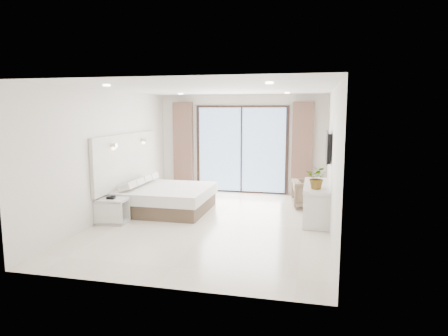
{
  "coord_description": "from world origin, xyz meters",
  "views": [
    {
      "loc": [
        1.98,
        -7.7,
        2.3
      ],
      "look_at": [
        0.12,
        0.4,
        1.08
      ],
      "focal_mm": 32.0,
      "sensor_mm": 36.0,
      "label": 1
    }
  ],
  "objects_px": {
    "nightstand": "(113,211)",
    "console_desk": "(317,194)",
    "bed": "(165,198)",
    "armchair": "(308,192)"
  },
  "relations": [
    {
      "from": "nightstand",
      "to": "console_desk",
      "type": "height_order",
      "value": "console_desk"
    },
    {
      "from": "bed",
      "to": "console_desk",
      "type": "relative_size",
      "value": 1.17
    },
    {
      "from": "bed",
      "to": "console_desk",
      "type": "bearing_deg",
      "value": -0.96
    },
    {
      "from": "bed",
      "to": "nightstand",
      "type": "xyz_separation_m",
      "value": [
        -0.67,
        -1.2,
        -0.03
      ]
    },
    {
      "from": "bed",
      "to": "nightstand",
      "type": "relative_size",
      "value": 3.34
    },
    {
      "from": "nightstand",
      "to": "bed",
      "type": "bearing_deg",
      "value": 56.57
    },
    {
      "from": "console_desk",
      "to": "armchair",
      "type": "height_order",
      "value": "console_desk"
    },
    {
      "from": "console_desk",
      "to": "armchair",
      "type": "xyz_separation_m",
      "value": [
        -0.19,
        1.1,
        -0.21
      ]
    },
    {
      "from": "armchair",
      "to": "console_desk",
      "type": "bearing_deg",
      "value": -179.29
    },
    {
      "from": "bed",
      "to": "armchair",
      "type": "relative_size",
      "value": 2.72
    }
  ]
}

